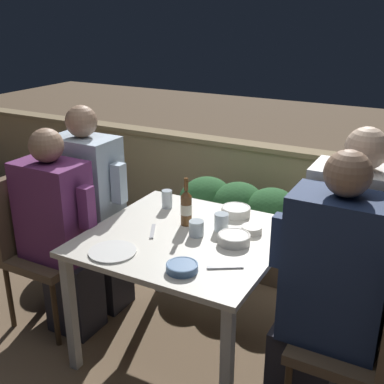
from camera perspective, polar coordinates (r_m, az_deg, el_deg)
ground_plane at (r=2.94m, az=-0.71°, el=-17.78°), size 16.00×16.00×0.00m
parapet_wall at (r=4.12m, az=10.74°, el=0.01°), size 9.00×0.18×0.78m
dining_table at (r=2.59m, az=-0.77°, el=-6.79°), size 1.00×0.97×0.72m
planter_hedge at (r=3.59m, az=5.34°, el=-3.38°), size 0.93×0.47×0.66m
chair_left_near at (r=3.05m, az=-18.03°, el=-4.88°), size 0.43×0.43×0.94m
person_purple_stripe at (r=2.89m, az=-15.34°, el=-4.72°), size 0.48×0.26×1.24m
chair_left_far at (r=3.24m, az=-14.33°, el=-2.94°), size 0.43×0.43×0.94m
person_blue_shirt at (r=3.08m, az=-11.71°, el=-2.02°), size 0.49×0.26×1.31m
chair_right_near at (r=2.25m, az=20.39°, el=-15.12°), size 0.43×0.43×0.94m
person_navy_jumper at (r=2.22m, az=15.55°, el=-11.80°), size 0.50×0.26×1.34m
person_white_polo at (r=2.46m, az=17.61°, el=-8.20°), size 0.51×0.26×1.37m
beer_bottle at (r=2.63m, az=-0.69°, el=-1.81°), size 0.06×0.06×0.27m
plate_0 at (r=2.41m, az=-9.40°, el=-6.99°), size 0.24×0.24×0.01m
bowl_0 at (r=2.59m, az=7.11°, el=-4.37°), size 0.11×0.11×0.04m
bowl_1 at (r=2.22m, az=-1.18°, el=-8.86°), size 0.15×0.15×0.04m
bowl_2 at (r=2.47m, az=5.00°, el=-5.47°), size 0.17×0.17×0.05m
bowl_3 at (r=2.80m, az=5.22°, el=-2.19°), size 0.17×0.17×0.05m
glass_cup_0 at (r=2.60m, az=3.50°, el=-3.57°), size 0.08×0.08×0.10m
glass_cup_1 at (r=2.54m, az=0.52°, el=-4.32°), size 0.08×0.08×0.08m
glass_cup_2 at (r=2.88m, az=-2.98°, el=-0.84°), size 0.06×0.06×0.11m
fork_0 at (r=2.60m, az=-4.69°, el=-4.65°), size 0.10×0.16×0.01m
fork_1 at (r=2.25m, az=3.96°, el=-8.90°), size 0.15×0.11×0.01m
potted_plant at (r=3.97m, az=-12.20°, el=0.07°), size 0.39×0.39×0.75m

